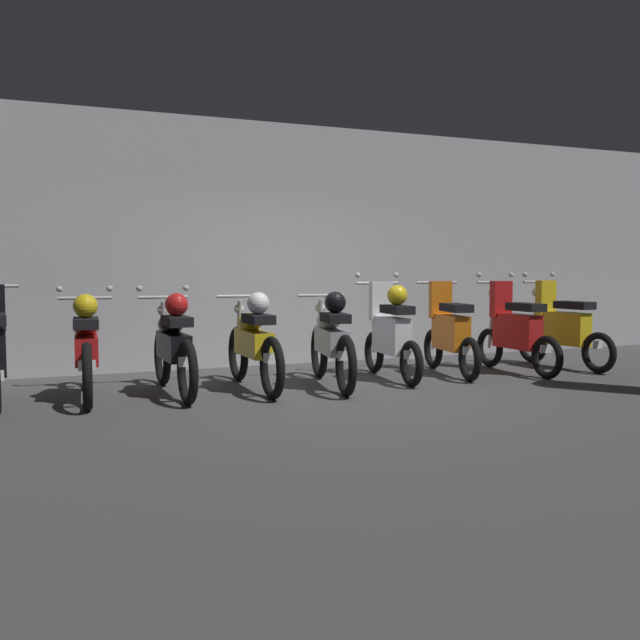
# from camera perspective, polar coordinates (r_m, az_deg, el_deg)

# --- Properties ---
(ground_plane) EXTENTS (80.00, 80.00, 0.00)m
(ground_plane) POSITION_cam_1_polar(r_m,az_deg,el_deg) (7.57, 2.34, -5.96)
(ground_plane) COLOR #424244
(back_wall) EXTENTS (16.00, 0.30, 3.33)m
(back_wall) POSITION_cam_1_polar(r_m,az_deg,el_deg) (9.86, -3.97, 6.09)
(back_wall) COLOR #ADADB2
(back_wall) RESTS_ON ground
(motorbike_slot_1) EXTENTS (0.59, 1.95, 1.15)m
(motorbike_slot_1) POSITION_cam_1_polar(r_m,az_deg,el_deg) (7.57, -18.49, -2.14)
(motorbike_slot_1) COLOR black
(motorbike_slot_1) RESTS_ON ground
(motorbike_slot_2) EXTENTS (0.59, 1.95, 1.15)m
(motorbike_slot_2) POSITION_cam_1_polar(r_m,az_deg,el_deg) (7.59, -11.85, -1.99)
(motorbike_slot_2) COLOR black
(motorbike_slot_2) RESTS_ON ground
(motorbike_slot_3) EXTENTS (0.56, 1.95, 1.08)m
(motorbike_slot_3) POSITION_cam_1_polar(r_m,az_deg,el_deg) (7.76, -5.45, -1.80)
(motorbike_slot_3) COLOR black
(motorbike_slot_3) RESTS_ON ground
(motorbike_slot_4) EXTENTS (0.59, 1.94, 1.08)m
(motorbike_slot_4) POSITION_cam_1_polar(r_m,az_deg,el_deg) (7.93, 0.92, -1.66)
(motorbike_slot_4) COLOR black
(motorbike_slot_4) RESTS_ON ground
(motorbike_slot_5) EXTENTS (0.59, 1.68, 1.29)m
(motorbike_slot_5) POSITION_cam_1_polar(r_m,az_deg,el_deg) (8.49, 5.79, -1.01)
(motorbike_slot_5) COLOR black
(motorbike_slot_5) RESTS_ON ground
(motorbike_slot_6) EXTENTS (0.56, 1.67, 1.18)m
(motorbike_slot_6) POSITION_cam_1_polar(r_m,az_deg,el_deg) (9.00, 10.49, -1.04)
(motorbike_slot_6) COLOR black
(motorbike_slot_6) RESTS_ON ground
(motorbike_slot_7) EXTENTS (0.59, 1.68, 1.29)m
(motorbike_slot_7) POSITION_cam_1_polar(r_m,az_deg,el_deg) (9.35, 15.59, -0.91)
(motorbike_slot_7) COLOR black
(motorbike_slot_7) RESTS_ON ground
(motorbike_slot_8) EXTENTS (0.59, 1.68, 1.29)m
(motorbike_slot_8) POSITION_cam_1_polar(r_m,az_deg,el_deg) (10.00, 19.10, -0.67)
(motorbike_slot_8) COLOR black
(motorbike_slot_8) RESTS_ON ground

